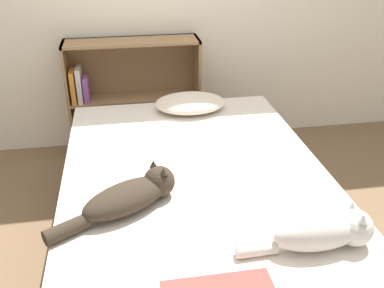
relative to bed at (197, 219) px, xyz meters
name	(u,v)px	position (x,y,z in m)	size (l,w,h in m)	color
ground_plane	(197,256)	(0.00, 0.00, -0.26)	(8.00, 8.00, 0.00)	brown
bed	(197,219)	(0.00, 0.00, 0.00)	(1.36, 2.03, 0.52)	brown
pillow	(190,103)	(0.10, 0.82, 0.32)	(0.46, 0.33, 0.10)	beige
cat_light	(327,232)	(0.40, -0.58, 0.34)	(0.54, 0.15, 0.17)	beige
cat_dark	(131,195)	(-0.33, -0.20, 0.33)	(0.56, 0.39, 0.17)	#33281E
bookshelf	(130,94)	(-0.28, 1.37, 0.19)	(0.98, 0.26, 0.88)	#8E6B47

